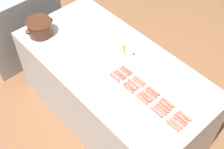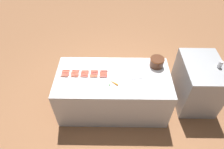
{
  "view_description": "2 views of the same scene",
  "coord_description": "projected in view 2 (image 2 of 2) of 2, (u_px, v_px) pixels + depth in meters",
  "views": [
    {
      "loc": [
        -1.25,
        -1.39,
        2.79
      ],
      "look_at": [
        -0.1,
        -0.11,
        0.83
      ],
      "focal_mm": 47.83,
      "sensor_mm": 36.0,
      "label": 1
    },
    {
      "loc": [
        2.28,
        0.01,
        3.19
      ],
      "look_at": [
        -0.01,
        -0.02,
        0.86
      ],
      "focal_mm": 31.29,
      "sensor_mm": 36.0,
      "label": 2
    }
  ],
  "objects": [
    {
      "name": "hot_dog_2",
      "position": [
        85.0,
        71.0,
        3.35
      ],
      "size": [
        0.03,
        0.13,
        0.03
      ],
      "color": "#CD644B",
      "rests_on": "griddle_counter"
    },
    {
      "name": "hot_dog_1",
      "position": [
        76.0,
        71.0,
        3.35
      ],
      "size": [
        0.03,
        0.13,
        0.03
      ],
      "color": "#CD5A4B",
      "rests_on": "griddle_counter"
    },
    {
      "name": "hot_dog_22",
      "position": [
        84.0,
        76.0,
        3.25
      ],
      "size": [
        0.03,
        0.13,
        0.03
      ],
      "color": "#BF5F4D",
      "rests_on": "griddle_counter"
    },
    {
      "name": "ground_plane",
      "position": [
        113.0,
        105.0,
        3.87
      ],
      "size": [
        20.0,
        20.0,
        0.0
      ],
      "primitive_type": "plane",
      "color": "brown"
    },
    {
      "name": "hot_dog_16",
      "position": [
        75.0,
        75.0,
        3.28
      ],
      "size": [
        0.03,
        0.13,
        0.03
      ],
      "color": "#C46550",
      "rests_on": "griddle_counter"
    },
    {
      "name": "griddle_counter",
      "position": [
        113.0,
        92.0,
        3.57
      ],
      "size": [
        0.96,
        1.96,
        0.84
      ],
      "color": "#ADAFB5",
      "rests_on": "ground_plane"
    },
    {
      "name": "hot_dog_20",
      "position": [
        64.0,
        76.0,
        3.26
      ],
      "size": [
        0.03,
        0.13,
        0.03
      ],
      "color": "#C16550",
      "rests_on": "griddle_counter"
    },
    {
      "name": "hot_dog_24",
      "position": [
        103.0,
        77.0,
        3.25
      ],
      "size": [
        0.03,
        0.13,
        0.03
      ],
      "color": "#C55A51",
      "rests_on": "griddle_counter"
    },
    {
      "name": "hot_dog_21",
      "position": [
        75.0,
        76.0,
        3.25
      ],
      "size": [
        0.03,
        0.13,
        0.03
      ],
      "color": "#CA624A",
      "rests_on": "griddle_counter"
    },
    {
      "name": "hot_dog_13",
      "position": [
        94.0,
        74.0,
        3.3
      ],
      "size": [
        0.03,
        0.13,
        0.03
      ],
      "color": "#CA5A51",
      "rests_on": "griddle_counter"
    },
    {
      "name": "hot_dog_14",
      "position": [
        103.0,
        74.0,
        3.3
      ],
      "size": [
        0.03,
        0.13,
        0.03
      ],
      "color": "#C95F4B",
      "rests_on": "griddle_counter"
    },
    {
      "name": "hot_dog_6",
      "position": [
        75.0,
        72.0,
        3.32
      ],
      "size": [
        0.03,
        0.13,
        0.03
      ],
      "color": "#C06349",
      "rests_on": "griddle_counter"
    },
    {
      "name": "hot_dog_10",
      "position": [
        65.0,
        73.0,
        3.3
      ],
      "size": [
        0.03,
        0.13,
        0.03
      ],
      "color": "#CA5A4B",
      "rests_on": "griddle_counter"
    },
    {
      "name": "hot_dog_15",
      "position": [
        65.0,
        75.0,
        3.28
      ],
      "size": [
        0.03,
        0.13,
        0.03
      ],
      "color": "#BF604B",
      "rests_on": "griddle_counter"
    },
    {
      "name": "carrot",
      "position": [
        113.0,
        83.0,
        3.15
      ],
      "size": [
        0.13,
        0.16,
        0.03
      ],
      "color": "orange",
      "rests_on": "griddle_counter"
    },
    {
      "name": "bean_pot",
      "position": [
        157.0,
        62.0,
        3.39
      ],
      "size": [
        0.31,
        0.25,
        0.17
      ],
      "color": "#472616",
      "rests_on": "griddle_counter"
    },
    {
      "name": "hot_dog_23",
      "position": [
        94.0,
        77.0,
        3.25
      ],
      "size": [
        0.03,
        0.13,
        0.03
      ],
      "color": "#C86847",
      "rests_on": "griddle_counter"
    },
    {
      "name": "back_cabinet",
      "position": [
        197.0,
        83.0,
        3.66
      ],
      "size": [
        0.96,
        0.68,
        0.92
      ],
      "primitive_type": "cube",
      "color": "#939599",
      "rests_on": "ground_plane"
    },
    {
      "name": "hot_dog_7",
      "position": [
        85.0,
        72.0,
        3.32
      ],
      "size": [
        0.03,
        0.13,
        0.03
      ],
      "color": "#CA5B49",
      "rests_on": "griddle_counter"
    },
    {
      "name": "hot_dog_11",
      "position": [
        75.0,
        73.0,
        3.3
      ],
      "size": [
        0.03,
        0.13,
        0.03
      ],
      "color": "#C3624E",
      "rests_on": "griddle_counter"
    },
    {
      "name": "hot_dog_17",
      "position": [
        84.0,
        75.0,
        3.27
      ],
      "size": [
        0.03,
        0.13,
        0.03
      ],
      "color": "#C5594B",
      "rests_on": "griddle_counter"
    },
    {
      "name": "hot_dog_9",
      "position": [
        103.0,
        72.0,
        3.32
      ],
      "size": [
        0.03,
        0.13,
        0.03
      ],
      "color": "#C85C49",
      "rests_on": "griddle_counter"
    },
    {
      "name": "serving_spoon",
      "position": [
        133.0,
        78.0,
        3.24
      ],
      "size": [
        0.1,
        0.27,
        0.02
      ],
      "color": "#B7B7BC",
      "rests_on": "griddle_counter"
    },
    {
      "name": "hot_dog_8",
      "position": [
        94.0,
        72.0,
        3.32
      ],
      "size": [
        0.03,
        0.13,
        0.03
      ],
      "color": "#CC5E4D",
      "rests_on": "griddle_counter"
    },
    {
      "name": "hot_dog_5",
      "position": [
        66.0,
        72.0,
        3.33
      ],
      "size": [
        0.03,
        0.13,
        0.03
      ],
      "color": "#C4664B",
      "rests_on": "griddle_counter"
    },
    {
      "name": "hot_dog_0",
      "position": [
        66.0,
        70.0,
        3.35
      ],
      "size": [
        0.03,
        0.13,
        0.03
      ],
      "color": "#CE5F4A",
      "rests_on": "griddle_counter"
    },
    {
      "name": "hot_dog_18",
      "position": [
        94.0,
        75.0,
        3.27
      ],
      "size": [
        0.03,
        0.13,
        0.03
      ],
      "color": "#C66749",
      "rests_on": "griddle_counter"
    },
    {
      "name": "hot_dog_3",
      "position": [
        94.0,
        71.0,
        3.35
      ],
      "size": [
        0.03,
        0.13,
        0.03
      ],
      "color": "#C15B47",
      "rests_on": "griddle_counter"
    },
    {
      "name": "hot_dog_12",
      "position": [
        85.0,
        73.0,
        3.3
      ],
      "size": [
        0.03,
        0.13,
        0.03
      ],
      "color": "#C0684C",
      "rests_on": "griddle_counter"
    },
    {
      "name": "hot_dog_19",
      "position": [
        104.0,
        75.0,
        3.27
      ],
      "size": [
        0.03,
        0.13,
        0.03
      ],
      "color": "#CC5F48",
      "rests_on": "griddle_counter"
    },
    {
      "name": "hot_dog_4",
      "position": [
        104.0,
        71.0,
        3.35
      ],
      "size": [
        0.03,
        0.13,
        0.03
      ],
      "color": "#C0594F",
      "rests_on": "griddle_counter"
    },
    {
      "name": "soda_can",
      "position": [
        220.0,
        64.0,
        3.26
      ],
      "size": [
        0.07,
        0.07,
        0.12
      ],
      "color": "#BCBCC1",
      "rests_on": "back_cabinet"
    }
  ]
}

